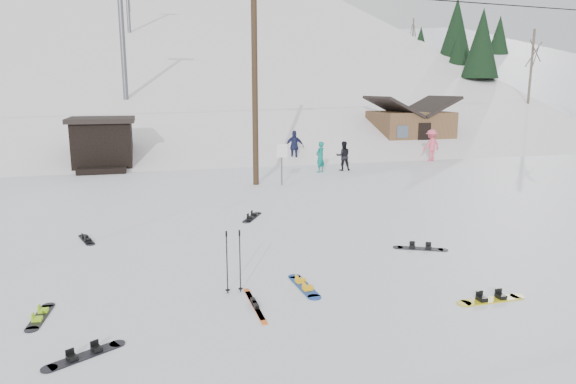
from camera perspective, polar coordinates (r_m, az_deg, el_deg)
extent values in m
plane|color=white|center=(9.78, 1.68, -14.43)|extent=(200.00, 200.00, 0.00)
cube|color=white|center=(65.52, -12.44, -3.22)|extent=(60.00, 85.24, 65.97)
cube|color=white|center=(72.75, 19.18, -1.33)|extent=(45.66, 93.98, 54.59)
cylinder|color=#3A2819|center=(22.88, -3.71, 11.99)|extent=(0.26, 0.26, 9.00)
cylinder|color=#595B60|center=(22.99, -0.71, 3.01)|extent=(0.07, 0.07, 1.80)
cube|color=white|center=(22.86, -0.68, 4.61)|extent=(0.50, 0.04, 0.60)
cube|color=black|center=(29.68, -19.84, 4.92)|extent=(3.00, 3.00, 2.50)
cube|color=black|center=(29.57, -20.02, 7.56)|extent=(3.40, 3.40, 0.25)
cube|color=black|center=(28.03, -19.97, 2.30)|extent=(2.40, 1.20, 0.30)
cylinder|color=#595B60|center=(38.56, -17.88, 15.34)|extent=(0.36, 0.36, 8.00)
cube|color=brown|center=(36.99, 13.35, 6.60)|extent=(5.00, 4.00, 2.70)
cube|color=black|center=(36.27, 11.58, 9.28)|extent=(2.69, 4.40, 1.43)
cube|color=black|center=(37.56, 15.31, 9.18)|extent=(2.69, 4.40, 1.43)
cube|color=black|center=(35.25, 14.90, 5.90)|extent=(0.90, 0.06, 1.90)
cube|color=#173E98|center=(11.42, 1.77, -10.44)|extent=(0.36, 1.27, 0.03)
cylinder|color=#173E98|center=(11.97, 0.71, -9.39)|extent=(0.29, 0.29, 0.03)
cylinder|color=#173E98|center=(10.88, 2.94, -11.60)|extent=(0.29, 0.29, 0.03)
cube|color=#FFB30D|center=(11.60, 1.38, -9.81)|extent=(0.21, 0.17, 0.08)
cube|color=#FFB30D|center=(11.21, 2.18, -10.59)|extent=(0.21, 0.17, 0.08)
cube|color=#D25215|center=(10.45, -3.61, -12.63)|extent=(0.13, 1.61, 0.02)
cube|color=black|center=(10.43, -3.62, -12.41)|extent=(0.09, 0.29, 0.07)
cube|color=#D25215|center=(10.59, -3.82, -12.28)|extent=(0.13, 1.61, 0.02)
cube|color=black|center=(10.58, -3.82, -12.06)|extent=(0.09, 0.29, 0.07)
cylinder|color=black|center=(10.95, -6.79, -7.87)|extent=(0.03, 0.03, 1.33)
cylinder|color=black|center=(11.16, -6.72, -10.76)|extent=(0.10, 0.10, 0.01)
cylinder|color=black|center=(10.75, -6.87, -4.64)|extent=(0.04, 0.04, 0.12)
cylinder|color=black|center=(10.99, -5.35, -7.76)|extent=(0.03, 0.03, 1.33)
cylinder|color=black|center=(11.20, -5.29, -10.65)|extent=(0.10, 0.10, 0.01)
cylinder|color=black|center=(10.80, -5.42, -4.54)|extent=(0.04, 0.04, 0.12)
cube|color=black|center=(9.34, -21.65, -16.56)|extent=(1.11, 0.78, 0.02)
cylinder|color=black|center=(9.53, -18.43, -15.72)|extent=(0.26, 0.26, 0.02)
cylinder|color=black|center=(9.17, -25.03, -17.38)|extent=(0.26, 0.26, 0.02)
cube|color=black|center=(9.38, -20.49, -15.99)|extent=(0.21, 0.23, 0.07)
cube|color=black|center=(9.25, -22.87, -16.59)|extent=(0.21, 0.23, 0.07)
cube|color=black|center=(15.85, -21.48, -4.97)|extent=(0.55, 1.07, 0.02)
cylinder|color=black|center=(16.34, -21.86, -4.51)|extent=(0.24, 0.24, 0.02)
cylinder|color=black|center=(15.35, -21.07, -5.45)|extent=(0.24, 0.24, 0.02)
cube|color=black|center=(16.01, -21.63, -4.64)|extent=(0.20, 0.18, 0.07)
cube|color=black|center=(15.66, -21.34, -4.98)|extent=(0.20, 0.18, 0.07)
cube|color=black|center=(11.07, -25.80, -12.38)|extent=(0.35, 1.08, 0.02)
cylinder|color=black|center=(11.54, -25.07, -11.34)|extent=(0.24, 0.24, 0.02)
cylinder|color=black|center=(10.61, -26.61, -13.51)|extent=(0.24, 0.24, 0.02)
cube|color=#8FCA17|center=(11.22, -25.55, -11.78)|extent=(0.19, 0.15, 0.07)
cube|color=#8FCA17|center=(10.89, -26.11, -12.56)|extent=(0.19, 0.15, 0.07)
cube|color=black|center=(14.42, 14.48, -6.11)|extent=(1.18, 0.76, 0.02)
cylinder|color=black|center=(14.47, 16.83, -6.18)|extent=(0.27, 0.27, 0.02)
cylinder|color=black|center=(14.39, 12.12, -6.04)|extent=(0.27, 0.27, 0.02)
cube|color=black|center=(14.42, 15.34, -5.94)|extent=(0.22, 0.24, 0.08)
cube|color=black|center=(14.39, 13.64, -5.89)|extent=(0.22, 0.24, 0.08)
cube|color=gold|center=(11.52, 21.63, -11.09)|extent=(1.28, 0.31, 0.03)
cylinder|color=gold|center=(11.90, 24.10, -10.55)|extent=(0.29, 0.29, 0.03)
cylinder|color=gold|center=(11.16, 18.98, -11.63)|extent=(0.29, 0.29, 0.03)
cube|color=black|center=(11.64, 22.56, -10.64)|extent=(0.16, 0.21, 0.08)
cube|color=black|center=(11.37, 20.72, -11.03)|extent=(0.16, 0.21, 0.08)
cube|color=black|center=(17.30, -4.00, -2.84)|extent=(0.83, 1.20, 0.02)
cylinder|color=black|center=(17.86, -3.41, -2.37)|extent=(0.28, 0.28, 0.02)
cylinder|color=black|center=(16.74, -4.64, -3.33)|extent=(0.28, 0.28, 0.02)
cube|color=black|center=(17.49, -3.79, -2.50)|extent=(0.25, 0.23, 0.08)
cube|color=black|center=(17.08, -4.23, -2.84)|extent=(0.25, 0.23, 0.08)
imported|color=#0B6E61|center=(26.56, 3.61, 3.90)|extent=(0.69, 0.64, 1.59)
imported|color=black|center=(27.26, 6.16, 4.01)|extent=(0.84, 0.71, 1.55)
imported|color=#E7516C|center=(31.84, 15.63, 5.01)|extent=(1.34, 0.96, 1.88)
imported|color=#1B2045|center=(30.02, 0.74, 5.07)|extent=(1.19, 0.84, 1.88)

